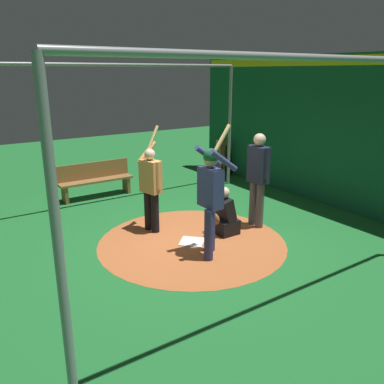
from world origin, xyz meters
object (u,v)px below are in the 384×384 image
umpire (258,175)px  bench (95,179)px  batter (211,192)px  bat_rack (227,158)px  home_plate (192,242)px  visitor (151,184)px  catcher (224,216)px

umpire → bench: size_ratio=1.03×
batter → bench: (0.42, -4.15, -0.66)m
bat_rack → bench: (4.06, -0.06, -0.05)m
bench → umpire: bearing=118.5°
home_plate → umpire: umpire is taller
visitor → bench: (0.12, -2.67, -0.48)m
bat_rack → bench: bearing=-0.8°
umpire → home_plate: bearing=-1.4°
home_plate → bench: (0.45, -3.56, 0.44)m
catcher → bench: bearing=-72.0°
batter → bat_rack: (-3.63, -4.09, -0.61)m
home_plate → visitor: visitor is taller
home_plate → bat_rack: bearing=-135.8°
batter → catcher: bearing=-142.7°
catcher → bench: 3.77m
batter → visitor: size_ratio=1.08×
catcher → bat_rack: size_ratio=0.89×
home_plate → bench: bench is taller
home_plate → bat_rack: bat_rack is taller
visitor → batter: bearing=88.8°
batter → visitor: 1.52m
umpire → bat_rack: (-2.10, -3.54, -0.55)m
visitor → bat_rack: (-3.94, -2.61, -0.43)m
bat_rack → batter: bearing=48.4°
catcher → bat_rack: bat_rack is taller
batter → bat_rack: size_ratio=2.04×
bat_rack → catcher: bearing=50.6°
bat_rack → home_plate: bearing=44.2°
batter → catcher: batter is taller
home_plate → catcher: (-0.71, 0.02, 0.35)m
batter → bat_rack: bearing=-131.6°
home_plate → bat_rack: (-3.61, -3.51, 0.48)m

